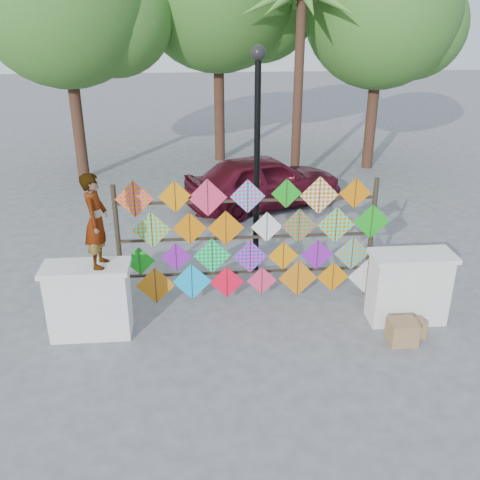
# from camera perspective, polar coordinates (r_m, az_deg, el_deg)

# --- Properties ---
(ground) EXTENTS (80.00, 80.00, 0.00)m
(ground) POSITION_cam_1_polar(r_m,az_deg,el_deg) (9.52, 1.19, -8.54)
(ground) COLOR gray
(ground) RESTS_ON ground
(parapet_left) EXTENTS (1.40, 0.65, 1.28)m
(parapet_left) POSITION_cam_1_polar(r_m,az_deg,el_deg) (9.16, -15.79, -6.19)
(parapet_left) COLOR silver
(parapet_left) RESTS_ON ground
(parapet_right) EXTENTS (1.40, 0.65, 1.28)m
(parapet_right) POSITION_cam_1_polar(r_m,az_deg,el_deg) (9.66, 17.54, -4.79)
(parapet_right) COLOR silver
(parapet_right) RESTS_ON ground
(kite_rack) EXTENTS (4.95, 0.24, 2.39)m
(kite_rack) POSITION_cam_1_polar(r_m,az_deg,el_deg) (9.61, 1.35, -0.10)
(kite_rack) COLOR black
(kite_rack) RESTS_ON ground
(tree_east) EXTENTS (5.40, 4.80, 7.42)m
(tree_east) POSITION_cam_1_polar(r_m,az_deg,el_deg) (18.54, 15.13, 22.55)
(tree_east) COLOR #4D2C21
(tree_east) RESTS_ON ground
(palm_tree) EXTENTS (3.62, 3.62, 5.83)m
(palm_tree) POSITION_cam_1_polar(r_m,az_deg,el_deg) (16.32, 6.56, 23.00)
(palm_tree) COLOR #4D2C21
(palm_tree) RESTS_ON ground
(vendor_woman) EXTENTS (0.41, 0.58, 1.52)m
(vendor_woman) POSITION_cam_1_polar(r_m,az_deg,el_deg) (8.53, -15.11, 2.00)
(vendor_woman) COLOR #99999E
(vendor_woman) RESTS_ON parapet_left
(sedan) EXTENTS (4.66, 3.16, 1.47)m
(sedan) POSITION_cam_1_polar(r_m,az_deg,el_deg) (14.63, 2.57, 6.31)
(sedan) COLOR #4F0D1B
(sedan) RESTS_ON ground
(lamppost) EXTENTS (0.28, 0.28, 4.46)m
(lamppost) POSITION_cam_1_polar(r_m,az_deg,el_deg) (10.37, 1.84, 10.32)
(lamppost) COLOR black
(lamppost) RESTS_ON ground
(cardboard_box_near) EXTENTS (0.45, 0.40, 0.40)m
(cardboard_box_near) POSITION_cam_1_polar(r_m,az_deg,el_deg) (9.24, 16.91, -9.35)
(cardboard_box_near) COLOR #906646
(cardboard_box_near) RESTS_ON ground
(cardboard_box_far) EXTENTS (0.32, 0.30, 0.27)m
(cardboard_box_far) POSITION_cam_1_polar(r_m,az_deg,el_deg) (9.52, 18.05, -8.89)
(cardboard_box_far) COLOR #906646
(cardboard_box_far) RESTS_ON ground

